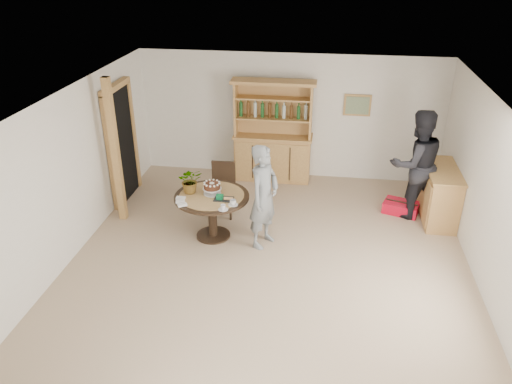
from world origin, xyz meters
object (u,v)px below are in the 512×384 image
(hutch, at_px, (273,147))
(dining_chair, at_px, (223,185))
(adult_person, at_px, (416,164))
(dining_table, at_px, (212,204))
(red_suitcase, at_px, (401,207))
(sideboard, at_px, (439,194))
(teen_boy, at_px, (264,197))

(hutch, distance_m, dining_chair, 1.73)
(hutch, relative_size, adult_person, 1.06)
(dining_table, bearing_deg, red_suitcase, 22.14)
(red_suitcase, bearing_deg, dining_table, -138.93)
(sideboard, height_order, adult_person, adult_person)
(hutch, height_order, dining_table, hutch)
(dining_chair, bearing_deg, sideboard, 4.55)
(dining_table, bearing_deg, teen_boy, -6.71)
(teen_boy, bearing_deg, hutch, 28.03)
(adult_person, xyz_separation_m, red_suitcase, (-0.13, 0.04, -0.87))
(hutch, relative_size, dining_table, 1.70)
(sideboard, height_order, dining_table, sideboard)
(sideboard, distance_m, teen_boy, 3.18)
(dining_table, bearing_deg, sideboard, 17.30)
(sideboard, bearing_deg, adult_person, 169.91)
(dining_chair, relative_size, red_suitcase, 1.36)
(hutch, distance_m, adult_person, 2.85)
(dining_chair, bearing_deg, hutch, 65.47)
(sideboard, distance_m, red_suitcase, 0.70)
(hutch, xyz_separation_m, red_suitcase, (2.46, -1.12, -0.59))
(hutch, bearing_deg, dining_chair, -113.96)
(teen_boy, xyz_separation_m, adult_person, (2.44, 1.34, 0.12))
(sideboard, xyz_separation_m, teen_boy, (-2.89, -1.27, 0.37))
(hutch, relative_size, teen_boy, 1.21)
(dining_chair, relative_size, teen_boy, 0.56)
(hutch, height_order, adult_person, hutch)
(adult_person, bearing_deg, teen_boy, 8.52)
(dining_table, distance_m, dining_chair, 0.83)
(dining_table, distance_m, adult_person, 3.54)
(sideboard, bearing_deg, hutch, 157.79)
(teen_boy, bearing_deg, red_suitcase, -34.43)
(hutch, bearing_deg, teen_boy, -86.57)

